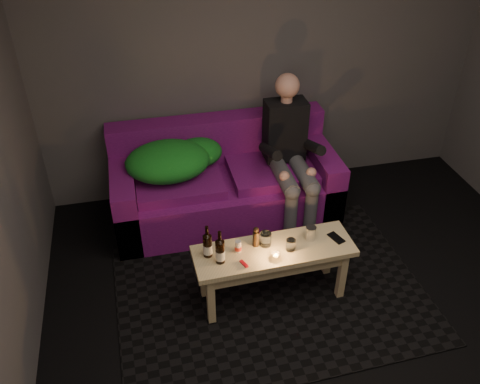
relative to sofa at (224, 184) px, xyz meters
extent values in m
plane|color=black|center=(0.47, -1.82, -0.30)|extent=(4.50, 4.50, 0.00)
plane|color=#555254|center=(0.47, 0.43, 1.00)|extent=(4.00, 0.00, 4.00)
cube|color=black|center=(0.14, -1.06, -0.30)|extent=(2.33, 1.73, 0.01)
cube|color=#5F0D64|center=(0.00, -0.05, -0.10)|extent=(1.93, 0.87, 0.41)
cube|color=#5F0D64|center=(0.00, 0.28, 0.32)|extent=(1.93, 0.21, 0.42)
cube|color=#5F0D64|center=(-0.87, -0.05, 0.00)|extent=(0.19, 0.87, 0.60)
cube|color=#5F0D64|center=(0.87, -0.05, 0.00)|extent=(0.19, 0.87, 0.60)
cube|color=#5F0D64|center=(-0.41, -0.10, 0.14)|extent=(0.72, 0.58, 0.10)
cube|color=#5F0D64|center=(0.41, -0.10, 0.14)|extent=(0.72, 0.58, 0.10)
ellipsoid|color=#167C22|center=(-0.48, -0.05, 0.34)|extent=(0.70, 0.54, 0.29)
ellipsoid|color=#167C22|center=(-0.21, 0.09, 0.31)|extent=(0.42, 0.35, 0.23)
ellipsoid|color=#167C22|center=(-0.69, 0.07, 0.27)|extent=(0.31, 0.25, 0.15)
cube|color=black|center=(0.54, 0.00, 0.48)|extent=(0.35, 0.21, 0.53)
sphere|color=#E09E8C|center=(0.54, 0.00, 0.89)|extent=(0.20, 0.20, 0.20)
cylinder|color=#4D4F58|center=(0.45, -0.30, 0.21)|extent=(0.14, 0.48, 0.14)
cylinder|color=#4D4F58|center=(0.63, -0.30, 0.21)|extent=(0.14, 0.48, 0.14)
cylinder|color=#4D4F58|center=(0.45, -0.53, -0.05)|extent=(0.11, 0.11, 0.49)
cylinder|color=#4D4F58|center=(0.63, -0.53, -0.05)|extent=(0.11, 0.11, 0.49)
cube|color=black|center=(0.45, -0.59, -0.27)|extent=(0.09, 0.21, 0.06)
cube|color=black|center=(0.63, -0.59, -0.27)|extent=(0.09, 0.21, 0.06)
cube|color=tan|center=(0.14, -1.11, 0.15)|extent=(1.15, 0.39, 0.04)
cube|color=tan|center=(0.14, -1.11, 0.07)|extent=(1.01, 0.31, 0.10)
cube|color=tan|center=(-0.35, -1.25, -0.09)|extent=(0.05, 0.05, 0.43)
cube|color=tan|center=(-0.36, -0.99, -0.09)|extent=(0.05, 0.05, 0.43)
cube|color=tan|center=(0.63, -1.23, -0.09)|extent=(0.05, 0.05, 0.43)
cube|color=tan|center=(0.62, -0.97, -0.09)|extent=(0.05, 0.05, 0.43)
cylinder|color=black|center=(-0.33, -1.07, 0.25)|extent=(0.06, 0.06, 0.17)
cylinder|color=white|center=(-0.33, -1.07, 0.23)|extent=(0.06, 0.06, 0.07)
cone|color=black|center=(-0.33, -1.07, 0.35)|extent=(0.06, 0.06, 0.03)
cylinder|color=black|center=(-0.33, -1.07, 0.38)|extent=(0.02, 0.02, 0.08)
cylinder|color=black|center=(-0.26, -1.15, 0.26)|extent=(0.06, 0.06, 0.18)
cylinder|color=white|center=(-0.26, -1.15, 0.23)|extent=(0.07, 0.07, 0.07)
cone|color=black|center=(-0.26, -1.15, 0.36)|extent=(0.06, 0.06, 0.03)
cylinder|color=black|center=(-0.26, -1.15, 0.39)|extent=(0.02, 0.02, 0.08)
cylinder|color=silver|center=(-0.12, -1.08, 0.21)|extent=(0.06, 0.06, 0.09)
cylinder|color=black|center=(0.02, -1.04, 0.23)|extent=(0.06, 0.06, 0.12)
cylinder|color=white|center=(0.09, -1.05, 0.22)|extent=(0.10, 0.10, 0.10)
cylinder|color=white|center=(0.12, -1.21, 0.19)|extent=(0.06, 0.06, 0.04)
sphere|color=orange|center=(0.12, -1.21, 0.20)|extent=(0.02, 0.02, 0.02)
cylinder|color=white|center=(0.25, -1.14, 0.21)|extent=(0.07, 0.07, 0.09)
cylinder|color=silver|center=(0.42, -1.06, 0.22)|extent=(0.10, 0.10, 0.10)
cube|color=black|center=(0.61, -1.10, 0.17)|extent=(0.11, 0.15, 0.01)
cube|color=#B60B18|center=(-0.11, -1.22, 0.17)|extent=(0.05, 0.08, 0.01)
camera|label=1|loc=(-0.70, -3.67, 2.55)|focal=38.00mm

